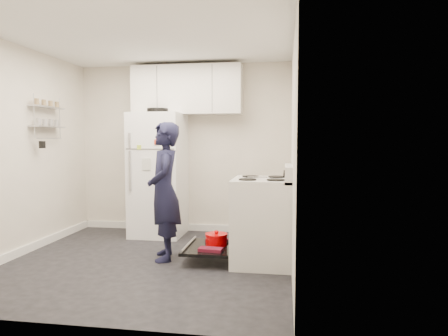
% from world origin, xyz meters
% --- Properties ---
extents(room, '(3.21, 3.21, 2.51)m').
position_xyz_m(room, '(-0.03, 0.03, 1.21)').
color(room, black).
rests_on(room, ground).
extents(electric_range, '(0.66, 0.76, 1.10)m').
position_xyz_m(electric_range, '(1.26, 0.15, 0.47)').
color(electric_range, silver).
rests_on(electric_range, ground).
extents(open_oven_door, '(0.55, 0.70, 0.21)m').
position_xyz_m(open_oven_door, '(0.70, 0.17, 0.18)').
color(open_oven_door, black).
rests_on(open_oven_door, ground).
extents(refrigerator, '(0.72, 0.74, 1.83)m').
position_xyz_m(refrigerator, '(-0.29, 1.25, 0.89)').
color(refrigerator, white).
rests_on(refrigerator, ground).
extents(upper_cabinets, '(1.60, 0.33, 0.70)m').
position_xyz_m(upper_cabinets, '(0.10, 1.43, 2.10)').
color(upper_cabinets, silver).
rests_on(upper_cabinets, room).
extents(wall_shelf_rack, '(0.14, 0.60, 0.61)m').
position_xyz_m(wall_shelf_rack, '(-1.52, 0.49, 1.68)').
color(wall_shelf_rack, '#B2B2B7').
rests_on(wall_shelf_rack, room).
extents(person, '(0.54, 0.67, 1.58)m').
position_xyz_m(person, '(0.15, 0.12, 0.79)').
color(person, black).
rests_on(person, ground).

